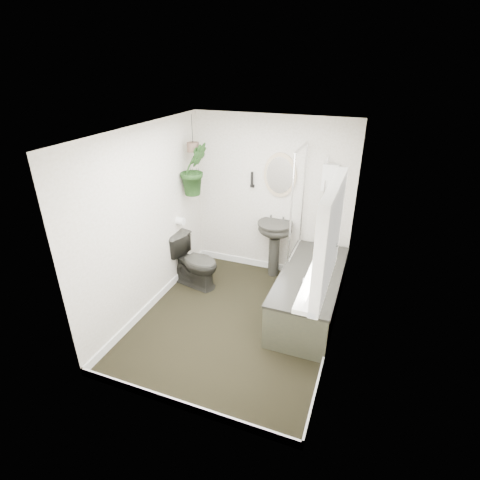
% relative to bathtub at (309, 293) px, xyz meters
% --- Properties ---
extents(floor, '(2.30, 2.80, 0.02)m').
position_rel_bathtub_xyz_m(floor, '(-0.80, -0.50, -0.30)').
color(floor, black).
rests_on(floor, ground).
extents(ceiling, '(2.30, 2.80, 0.02)m').
position_rel_bathtub_xyz_m(ceiling, '(-0.80, -0.50, 2.02)').
color(ceiling, white).
rests_on(ceiling, ground).
extents(wall_back, '(2.30, 0.02, 2.30)m').
position_rel_bathtub_xyz_m(wall_back, '(-0.80, 0.91, 0.86)').
color(wall_back, white).
rests_on(wall_back, ground).
extents(wall_front, '(2.30, 0.02, 2.30)m').
position_rel_bathtub_xyz_m(wall_front, '(-0.80, -1.91, 0.86)').
color(wall_front, white).
rests_on(wall_front, ground).
extents(wall_left, '(0.02, 2.80, 2.30)m').
position_rel_bathtub_xyz_m(wall_left, '(-1.96, -0.50, 0.86)').
color(wall_left, white).
rests_on(wall_left, ground).
extents(wall_right, '(0.02, 2.80, 2.30)m').
position_rel_bathtub_xyz_m(wall_right, '(0.36, -0.50, 0.86)').
color(wall_right, white).
rests_on(wall_right, ground).
extents(skirting, '(2.30, 2.80, 0.10)m').
position_rel_bathtub_xyz_m(skirting, '(-0.80, -0.50, -0.24)').
color(skirting, white).
rests_on(skirting, floor).
extents(bathtub, '(0.72, 1.72, 0.58)m').
position_rel_bathtub_xyz_m(bathtub, '(0.00, 0.00, 0.00)').
color(bathtub, '#272722').
rests_on(bathtub, floor).
extents(bath_screen, '(0.04, 0.72, 1.40)m').
position_rel_bathtub_xyz_m(bath_screen, '(-0.33, 0.49, 0.99)').
color(bath_screen, silver).
rests_on(bath_screen, bathtub).
extents(shower_box, '(0.20, 0.10, 0.35)m').
position_rel_bathtub_xyz_m(shower_box, '(0.00, 0.84, 1.26)').
color(shower_box, white).
rests_on(shower_box, wall_back).
extents(oval_mirror, '(0.46, 0.03, 0.62)m').
position_rel_bathtub_xyz_m(oval_mirror, '(-0.68, 0.87, 1.21)').
color(oval_mirror, tan).
rests_on(oval_mirror, wall_back).
extents(wall_sconce, '(0.04, 0.04, 0.22)m').
position_rel_bathtub_xyz_m(wall_sconce, '(-1.08, 0.86, 1.11)').
color(wall_sconce, black).
rests_on(wall_sconce, wall_back).
extents(toilet_roll_holder, '(0.11, 0.11, 0.11)m').
position_rel_bathtub_xyz_m(toilet_roll_holder, '(-1.90, 0.20, 0.61)').
color(toilet_roll_holder, white).
rests_on(toilet_roll_holder, wall_left).
extents(window_recess, '(0.08, 1.00, 0.90)m').
position_rel_bathtub_xyz_m(window_recess, '(0.29, -1.20, 1.36)').
color(window_recess, white).
rests_on(window_recess, wall_right).
extents(window_sill, '(0.18, 1.00, 0.04)m').
position_rel_bathtub_xyz_m(window_sill, '(0.22, -1.20, 0.94)').
color(window_sill, white).
rests_on(window_sill, wall_right).
extents(window_blinds, '(0.01, 0.86, 0.76)m').
position_rel_bathtub_xyz_m(window_blinds, '(0.24, -1.20, 1.36)').
color(window_blinds, white).
rests_on(window_blinds, wall_right).
extents(toilet, '(0.80, 0.55, 0.74)m').
position_rel_bathtub_xyz_m(toilet, '(-1.65, 0.08, 0.08)').
color(toilet, '#272722').
rests_on(toilet, floor).
extents(pedestal_sink, '(0.57, 0.51, 0.85)m').
position_rel_bathtub_xyz_m(pedestal_sink, '(-0.68, 0.74, 0.14)').
color(pedestal_sink, '#272722').
rests_on(pedestal_sink, floor).
extents(sill_plant, '(0.26, 0.25, 0.24)m').
position_rel_bathtub_xyz_m(sill_plant, '(0.24, -0.90, 1.08)').
color(sill_plant, black).
rests_on(sill_plant, window_sill).
extents(hanging_plant, '(0.50, 0.51, 0.72)m').
position_rel_bathtub_xyz_m(hanging_plant, '(-1.77, 0.45, 1.30)').
color(hanging_plant, black).
rests_on(hanging_plant, ceiling).
extents(soap_bottle, '(0.11, 0.11, 0.21)m').
position_rel_bathtub_xyz_m(soap_bottle, '(0.02, -0.41, 0.39)').
color(soap_bottle, black).
rests_on(soap_bottle, bathtub).
extents(hanging_pot, '(0.16, 0.16, 0.12)m').
position_rel_bathtub_xyz_m(hanging_pot, '(-1.77, 0.45, 1.60)').
color(hanging_pot, brown).
rests_on(hanging_pot, ceiling).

